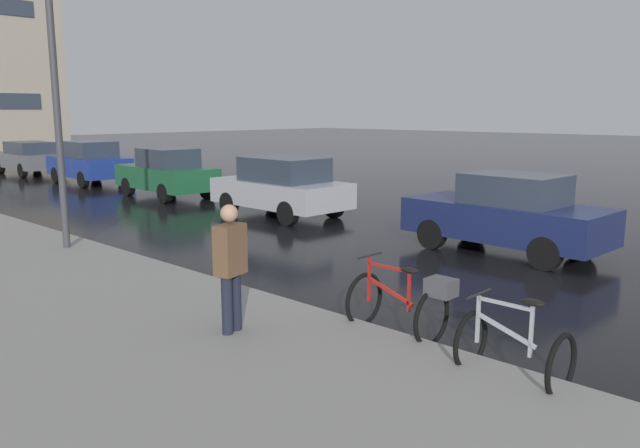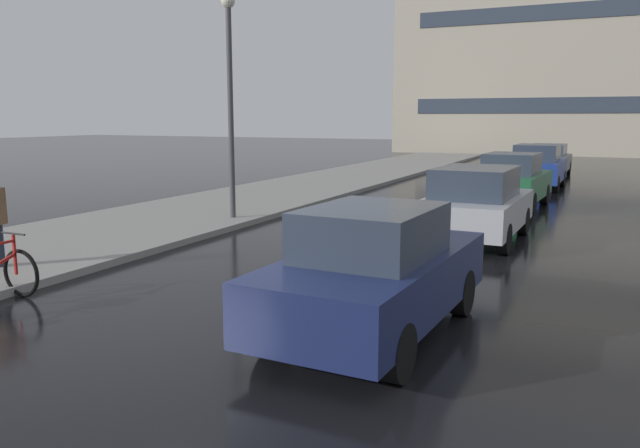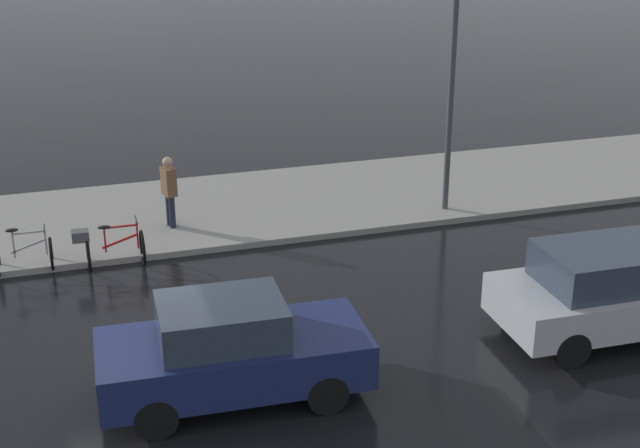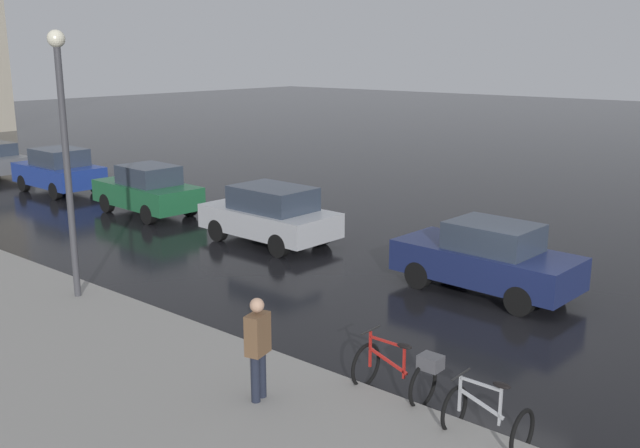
# 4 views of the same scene
# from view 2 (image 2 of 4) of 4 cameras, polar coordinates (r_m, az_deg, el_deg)

# --- Properties ---
(ground_plane) EXTENTS (140.00, 140.00, 0.00)m
(ground_plane) POSITION_cam_2_polar(r_m,az_deg,el_deg) (7.96, -12.70, -10.61)
(ground_plane) COLOR black
(sidewalk_kerb) EXTENTS (4.80, 60.00, 0.14)m
(sidewalk_kerb) POSITION_cam_2_polar(r_m,az_deg,el_deg) (19.29, -8.82, 1.67)
(sidewalk_kerb) COLOR gray
(sidewalk_kerb) RESTS_ON ground
(car_navy) EXTENTS (1.93, 4.19, 1.66)m
(car_navy) POSITION_cam_2_polar(r_m,az_deg,el_deg) (7.89, 5.07, -4.38)
(car_navy) COLOR navy
(car_navy) RESTS_ON ground
(car_silver) EXTENTS (2.01, 4.05, 1.66)m
(car_silver) POSITION_cam_2_polar(r_m,az_deg,el_deg) (14.32, 14.04, 1.83)
(car_silver) COLOR #B2B5BA
(car_silver) RESTS_ON ground
(car_green) EXTENTS (2.00, 4.13, 1.67)m
(car_green) POSITION_cam_2_polar(r_m,az_deg,el_deg) (19.91, 17.14, 3.78)
(car_green) COLOR #1E6038
(car_green) RESTS_ON ground
(car_blue) EXTENTS (1.95, 3.94, 1.71)m
(car_blue) POSITION_cam_2_polar(r_m,az_deg,el_deg) (25.62, 19.21, 4.97)
(car_blue) COLOR navy
(car_blue) RESTS_ON ground
(car_grey) EXTENTS (1.94, 4.37, 1.51)m
(car_grey) POSITION_cam_2_polar(r_m,az_deg,el_deg) (31.24, 20.06, 5.55)
(car_grey) COLOR slate
(car_grey) RESTS_ON ground
(streetlamp) EXTENTS (0.36, 0.36, 5.77)m
(streetlamp) POSITION_cam_2_polar(r_m,az_deg,el_deg) (16.39, -8.23, 12.62)
(streetlamp) COLOR #424247
(streetlamp) RESTS_ON ground
(building_facade_main) EXTENTS (22.92, 8.36, 19.92)m
(building_facade_main) POSITION_cam_2_polar(r_m,az_deg,el_deg) (52.54, 20.83, 17.01)
(building_facade_main) COLOR #B2A893
(building_facade_main) RESTS_ON ground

